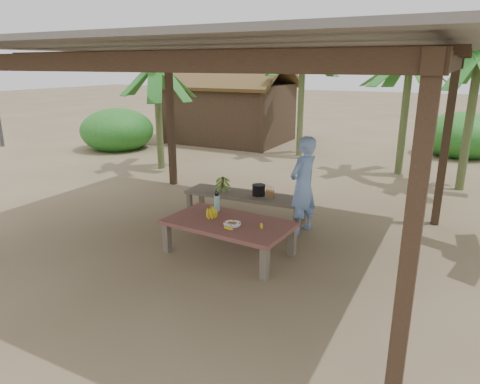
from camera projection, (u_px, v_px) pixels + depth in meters
The scene contains 18 objects.
ground at pixel (231, 240), 6.78m from camera, with size 80.00×80.00×0.00m, color brown.
pavilion at pixel (229, 57), 5.97m from camera, with size 6.60×5.60×2.95m.
work_table at pixel (229, 226), 6.19m from camera, with size 1.86×1.12×0.50m.
bench at pixel (245, 197), 7.66m from camera, with size 2.23×0.72×0.45m.
ripe_banana_bunch at pixel (209, 211), 6.36m from camera, with size 0.27×0.23×0.16m, color yellow, non-canonical shape.
plate at pixel (232, 224), 6.03m from camera, with size 0.25×0.25×0.04m.
loose_banana_front at pixel (228, 228), 5.86m from camera, with size 0.04×0.14×0.04m, color yellow.
loose_banana_side at pixel (261, 226), 5.95m from camera, with size 0.04×0.15×0.04m, color yellow.
water_flask at pixel (217, 203), 6.58m from camera, with size 0.09×0.09×0.32m.
green_banana_stalk at pixel (223, 184), 7.79m from camera, with size 0.25×0.25×0.28m, color #598C2D, non-canonical shape.
cooking_pot at pixel (259, 190), 7.54m from camera, with size 0.22×0.22×0.19m, color black.
skewer_rack at pixel (270, 192), 7.38m from camera, with size 0.18×0.08×0.24m, color #A57F47, non-canonical shape.
woman at pixel (303, 185), 6.92m from camera, with size 0.58×0.38×1.60m, color #7CA2EB.
hut at pixel (229, 110), 15.25m from camera, with size 4.40×3.43×2.85m.
banana_plant_ne at pixel (478, 66), 8.77m from camera, with size 1.80×1.80×3.13m.
banana_plant_n at pixel (410, 65), 10.13m from camera, with size 1.80×1.80×3.15m.
banana_plant_nw at pixel (303, 57), 12.25m from camera, with size 1.80×1.80×3.37m.
banana_plant_w at pixel (156, 75), 10.78m from camera, with size 1.80×1.80×2.91m.
Camera 1 is at (3.03, -5.49, 2.68)m, focal length 32.00 mm.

